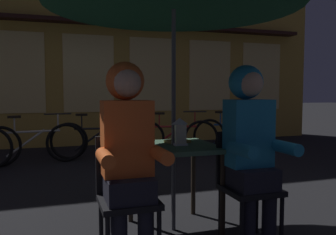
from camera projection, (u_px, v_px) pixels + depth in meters
ground_plane at (173, 230)px, 2.98m from camera, size 60.00×60.00×0.00m
cafe_table at (174, 157)px, 2.93m from camera, size 0.72×0.72×0.74m
lantern at (180, 131)px, 2.91m from camera, size 0.11×0.11×0.23m
chair_left at (127, 191)px, 2.45m from camera, size 0.40×0.40×0.87m
chair_right at (246, 180)px, 2.74m from camera, size 0.40×0.40×0.87m
person_left_hooded at (128, 142)px, 2.37m from camera, size 0.45×0.56×1.40m
person_right_hooded at (250, 136)px, 2.66m from camera, size 0.45×0.56×1.40m
shopfront_building at (119, 11)px, 8.03m from camera, size 10.00×0.93×6.20m
bicycle_second at (34, 143)px, 5.68m from camera, size 1.67×0.26×0.84m
bicycle_third at (98, 140)px, 6.14m from camera, size 1.67×0.31×0.84m
bicycle_fourth at (174, 137)px, 6.50m from camera, size 1.64×0.46×0.84m
bicycle_fifth at (234, 134)px, 6.94m from camera, size 1.66×0.34×0.84m
book at (177, 141)px, 3.06m from camera, size 0.23×0.18×0.02m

